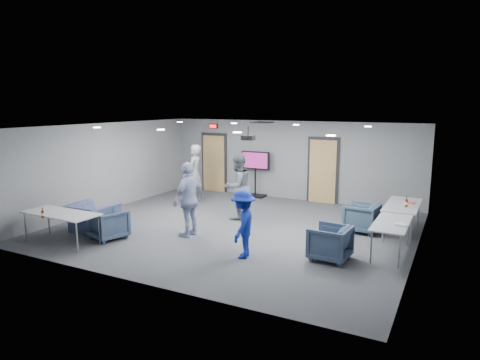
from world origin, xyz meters
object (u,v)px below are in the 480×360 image
at_px(chair_right_c, 330,243).
at_px(tv_stand, 255,171).
at_px(chair_right_a, 361,218).
at_px(table_front_left, 61,214).
at_px(person_d, 243,224).
at_px(table_right_a, 403,206).
at_px(table_right_b, 392,224).
at_px(chair_front_b, 93,218).
at_px(person_a, 194,174).
at_px(person_c, 189,199).
at_px(bottle_front, 43,214).
at_px(chair_front_a, 109,224).
at_px(projector, 248,138).
at_px(bottle_right, 406,203).
at_px(person_b, 237,187).

height_order(chair_right_c, tv_stand, tv_stand).
bearing_deg(chair_right_a, table_front_left, -50.66).
bearing_deg(chair_right_c, chair_right_a, 179.69).
bearing_deg(chair_right_c, person_d, -63.69).
relative_size(table_right_a, table_front_left, 0.98).
bearing_deg(table_right_b, table_front_left, 111.11).
bearing_deg(chair_front_b, person_a, -101.20).
bearing_deg(person_a, table_front_left, -17.84).
bearing_deg(tv_stand, person_a, -126.17).
relative_size(person_c, table_right_b, 1.10).
bearing_deg(table_right_a, person_a, 87.79).
relative_size(chair_right_a, table_right_b, 0.48).
xyz_separation_m(person_d, chair_right_c, (1.71, 0.71, -0.37)).
xyz_separation_m(bottle_front, tv_stand, (1.88, 7.26, 0.10)).
bearing_deg(chair_right_c, table_front_left, -69.47).
relative_size(person_d, chair_front_a, 1.85).
relative_size(chair_front_a, chair_front_b, 0.71).
bearing_deg(projector, chair_front_a, -142.27).
bearing_deg(bottle_right, bottle_front, -145.87).
bearing_deg(table_front_left, chair_front_a, 44.91).
xyz_separation_m(person_b, person_c, (-0.32, -1.97, -0.01)).
bearing_deg(chair_front_a, person_d, -158.15).
relative_size(chair_front_a, bottle_right, 2.85).
bearing_deg(chair_front_a, person_b, -106.45).
distance_m(person_c, chair_front_a, 2.06).
height_order(person_d, bottle_front, person_d).
bearing_deg(person_a, table_right_a, 76.58).
distance_m(table_right_a, projector, 4.36).
distance_m(table_right_a, tv_stand, 5.60).
distance_m(person_a, tv_stand, 2.29).
xyz_separation_m(person_b, person_d, (1.56, -2.72, -0.21)).
relative_size(chair_front_b, tv_stand, 0.69).
xyz_separation_m(table_front_left, projector, (3.35, 3.24, 1.72)).
bearing_deg(person_a, person_d, 33.21).
bearing_deg(table_right_b, bottle_right, -4.08).
xyz_separation_m(person_a, table_right_a, (6.54, -0.25, -0.29)).
relative_size(person_a, bottle_front, 7.84).
bearing_deg(chair_right_c, tv_stand, -136.62).
xyz_separation_m(person_c, table_front_left, (-2.42, -1.84, -0.25)).
relative_size(person_b, table_right_b, 1.11).
distance_m(person_d, table_right_a, 4.53).
bearing_deg(chair_right_c, projector, -114.73).
bearing_deg(person_a, chair_front_a, -8.36).
relative_size(person_d, table_right_b, 0.87).
bearing_deg(person_b, person_a, -96.96).
bearing_deg(person_a, tv_stand, 132.62).
bearing_deg(table_right_a, person_c, 120.86).
height_order(table_front_left, bottle_right, bottle_right).
distance_m(table_front_left, bottle_front, 0.53).
bearing_deg(chair_front_b, projector, -149.00).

